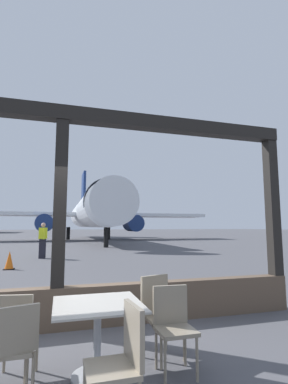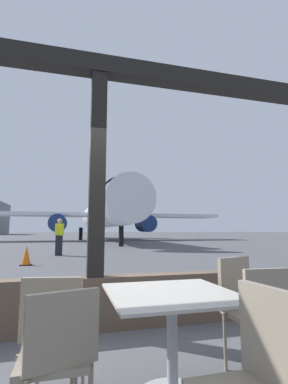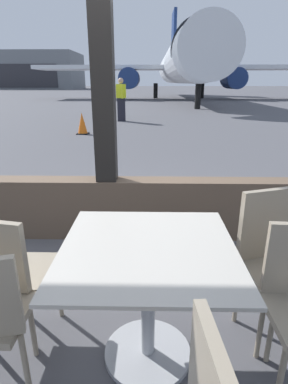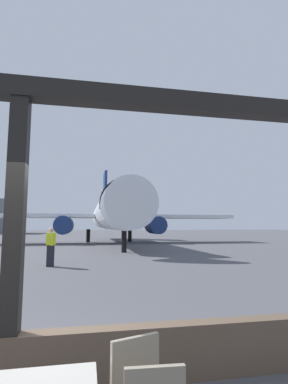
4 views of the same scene
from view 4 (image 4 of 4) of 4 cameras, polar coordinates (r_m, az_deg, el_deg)
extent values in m
plane|color=#4C4C51|center=(43.56, -12.20, -8.98)|extent=(220.00, 220.00, 0.00)
cube|color=brown|center=(3.89, -25.15, -28.36)|extent=(8.31, 0.24, 0.63)
cube|color=black|center=(3.95, -22.78, 18.04)|extent=(8.31, 0.24, 0.24)
cube|color=black|center=(3.60, -24.07, -8.41)|extent=(0.20, 0.20, 3.29)
cube|color=gray|center=(2.58, -1.69, -31.26)|extent=(0.39, 0.16, 0.46)
cylinder|color=silver|center=(32.77, -6.55, -4.22)|extent=(3.48, 26.30, 3.48)
cone|color=silver|center=(18.42, -3.02, -2.28)|extent=(3.30, 2.60, 3.30)
cylinder|color=black|center=(20.31, -3.76, -2.27)|extent=(3.55, 0.90, 3.55)
cube|color=silver|center=(33.54, -19.49, -4.44)|extent=(13.19, 4.20, 0.36)
cube|color=silver|center=(34.65, 5.82, -4.86)|extent=(13.19, 4.20, 0.36)
cylinder|color=navy|center=(31.85, -15.40, -6.29)|extent=(1.90, 3.20, 1.90)
cylinder|color=navy|center=(32.63, 2.28, -6.53)|extent=(1.90, 3.20, 1.90)
cube|color=navy|center=(44.71, -7.65, 0.45)|extent=(0.36, 4.40, 5.20)
cylinder|color=black|center=(20.57, -3.93, -9.66)|extent=(0.36, 0.36, 1.49)
cylinder|color=black|center=(34.17, -10.87, -8.41)|extent=(0.44, 0.44, 1.49)
cylinder|color=black|center=(34.53, -2.79, -8.50)|extent=(0.44, 0.44, 1.49)
cube|color=black|center=(14.05, -17.85, -11.80)|extent=(0.32, 0.20, 0.95)
cube|color=yellow|center=(14.00, -17.73, -8.75)|extent=(0.40, 0.22, 0.55)
sphere|color=tan|center=(13.99, -17.67, -7.09)|extent=(0.22, 0.22, 0.22)
cylinder|color=yellow|center=(13.77, -17.58, -8.89)|extent=(0.09, 0.09, 0.52)
cylinder|color=yellow|center=(14.24, -17.89, -8.80)|extent=(0.09, 0.09, 0.52)
cone|color=orange|center=(10.81, -25.21, -13.86)|extent=(0.32, 0.32, 0.66)
cube|color=black|center=(10.86, -25.30, -15.51)|extent=(0.36, 0.36, 0.03)
camera|label=1|loc=(1.47, -158.55, -2.50)|focal=26.77mm
camera|label=2|loc=(1.26, -107.41, -25.76)|focal=26.08mm
camera|label=3|loc=(0.68, -47.46, -23.94)|focal=28.78mm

